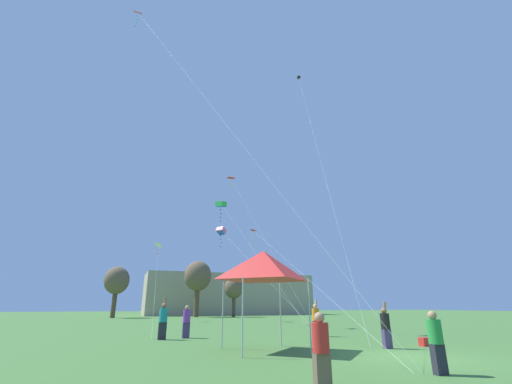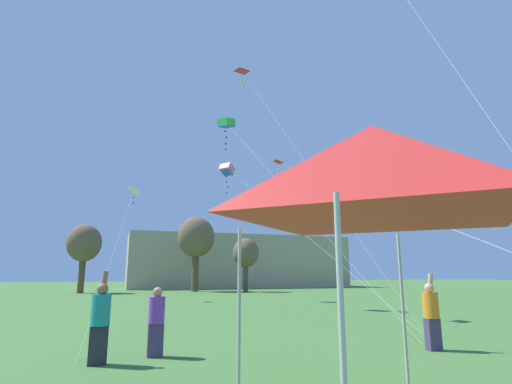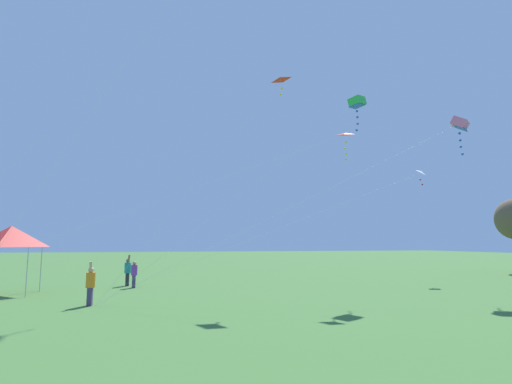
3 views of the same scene
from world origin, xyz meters
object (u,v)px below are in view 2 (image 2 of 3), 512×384
object	(u,v)px
person_orange_shirt	(431,312)
kite_red_delta_2	(243,71)
kite_pink_box_6	(227,170)
festival_tent	(375,172)
kite_red_delta_4	(280,163)
kite_white_delta_5	(135,191)
person_purple_shirt	(156,319)
kite_green_box_0	(226,124)
person_teal_shirt	(100,319)

from	to	relation	value
person_orange_shirt	kite_red_delta_2	distance (m)	16.09
kite_pink_box_6	kite_red_delta_2	bearing A→B (deg)	-100.67
kite_red_delta_2	festival_tent	bearing A→B (deg)	-100.69
festival_tent	kite_red_delta_4	distance (m)	19.70
person_orange_shirt	kite_white_delta_5	bearing A→B (deg)	149.13
festival_tent	person_purple_shirt	world-z (taller)	festival_tent
festival_tent	kite_green_box_0	distance (m)	22.59
festival_tent	kite_pink_box_6	size ratio (longest dim) A/B	0.18
person_teal_shirt	kite_red_delta_4	bearing A→B (deg)	-8.14
kite_red_delta_4	kite_white_delta_5	size ratio (longest dim) A/B	1.07
person_teal_shirt	kite_red_delta_4	world-z (taller)	kite_red_delta_4
person_purple_shirt	kite_red_delta_4	world-z (taller)	kite_red_delta_4
person_purple_shirt	kite_white_delta_5	bearing A→B (deg)	-104.49
kite_green_box_0	festival_tent	bearing A→B (deg)	-99.21
kite_red_delta_2	kite_pink_box_6	size ratio (longest dim) A/B	0.61
person_orange_shirt	person_purple_shirt	world-z (taller)	person_orange_shirt
kite_green_box_0	kite_red_delta_2	distance (m)	5.21
person_orange_shirt	kite_pink_box_6	bearing A→B (deg)	132.52
kite_red_delta_4	kite_pink_box_6	distance (m)	9.13
person_orange_shirt	kite_green_box_0	size ratio (longest dim) A/B	0.13
kite_red_delta_2	kite_white_delta_5	xyz separation A→B (m)	(-5.01, 13.42, -4.56)
person_orange_shirt	kite_green_box_0	distance (m)	18.95
festival_tent	kite_white_delta_5	xyz separation A→B (m)	(-2.07, 28.96, 5.27)
person_orange_shirt	kite_red_delta_4	xyz separation A→B (m)	(0.71, 12.66, 7.73)
person_teal_shirt	kite_pink_box_6	world-z (taller)	kite_pink_box_6
person_purple_shirt	kite_red_delta_4	distance (m)	15.77
kite_red_delta_2	kite_pink_box_6	xyz separation A→B (m)	(2.13, 11.29, -2.69)
person_purple_shirt	kite_pink_box_6	world-z (taller)	kite_pink_box_6
kite_red_delta_4	kite_white_delta_5	world-z (taller)	kite_red_delta_4
person_purple_shirt	kite_white_delta_5	size ratio (longest dim) A/B	0.08
kite_red_delta_2	kite_red_delta_4	size ratio (longest dim) A/B	0.55
person_orange_shirt	person_teal_shirt	world-z (taller)	person_teal_shirt
person_purple_shirt	kite_green_box_0	world-z (taller)	kite_green_box_0
kite_green_box_0	kite_red_delta_2	bearing A→B (deg)	-94.57
kite_green_box_0	kite_white_delta_5	bearing A→B (deg)	122.90
person_teal_shirt	kite_red_delta_4	size ratio (longest dim) A/B	0.09
kite_green_box_0	kite_red_delta_2	size ratio (longest dim) A/B	1.16
festival_tent	person_purple_shirt	bearing A→B (deg)	105.83
person_purple_shirt	person_teal_shirt	bearing A→B (deg)	5.83
kite_white_delta_5	person_teal_shirt	bearing A→B (deg)	-93.04
kite_white_delta_5	kite_pink_box_6	bearing A→B (deg)	-16.61
person_purple_shirt	kite_green_box_0	xyz separation A→B (m)	(5.28, 13.75, 11.03)
person_purple_shirt	kite_red_delta_2	bearing A→B (deg)	-134.11
kite_red_delta_2	kite_pink_box_6	world-z (taller)	kite_red_delta_2
person_purple_shirt	kite_red_delta_2	world-z (taller)	kite_red_delta_2
kite_white_delta_5	festival_tent	bearing A→B (deg)	-85.91
person_orange_shirt	kite_red_delta_4	world-z (taller)	kite_red_delta_4
kite_red_delta_4	person_purple_shirt	bearing A→B (deg)	-125.98
kite_red_delta_2	person_orange_shirt	bearing A→B (deg)	-76.54
kite_red_delta_4	kite_pink_box_6	size ratio (longest dim) A/B	1.10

